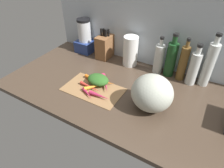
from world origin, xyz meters
TOP-DOWN VIEW (x-y plane):
  - ground_plane at (0.00, 0.00)cm, footprint 170.00×80.00cm
  - wall_back at (0.00, 38.50)cm, footprint 170.00×3.00cm
  - cutting_board at (-22.09, -10.89)cm, footprint 38.24×22.83cm
  - carrot_0 at (-17.57, -2.22)cm, footprint 11.43×5.22cm
  - carrot_1 at (-17.54, -3.72)cm, footprint 14.40×15.98cm
  - carrot_2 at (-13.85, -15.97)cm, footprint 13.91×2.99cm
  - carrot_3 at (-21.76, -17.61)cm, footprint 11.03×7.00cm
  - carrot_4 at (-23.89, -11.42)cm, footprint 16.91×3.91cm
  - carrot_5 at (-27.97, -3.85)cm, footprint 12.58×5.14cm
  - carrot_6 at (-22.14, -10.52)cm, footprint 9.80×11.21cm
  - carrot_greens_pile at (-22.30, -4.58)cm, footprint 14.80×11.38cm
  - winter_squash at (15.58, -7.88)cm, footprint 23.29×21.90cm
  - knife_block at (-38.31, 30.00)cm, footprint 9.75×14.97cm
  - blender_appliance at (-58.12, 30.50)cm, footprint 14.15×14.15cm
  - paper_towel_roll at (-15.52, 29.50)cm, footprint 10.88×10.88cm
  - bottle_0 at (6.34, 30.20)cm, footprint 6.74×6.74cm
  - bottle_1 at (14.48, 30.55)cm, footprint 7.19×7.19cm
  - bottle_2 at (22.88, 29.62)cm, footprint 5.77×5.77cm
  - bottle_3 at (30.22, 27.93)cm, footprint 6.58×6.58cm
  - bottle_4 at (37.93, 31.13)cm, footprint 6.66×6.66cm

SIDE VIEW (x-z plane):
  - ground_plane at x=0.00cm, z-range -3.00..0.00cm
  - cutting_board at x=-22.09cm, z-range 0.00..0.80cm
  - carrot_0 at x=-17.57cm, z-range 0.80..2.81cm
  - carrot_3 at x=-21.76cm, z-range 0.80..2.85cm
  - carrot_4 at x=-23.89cm, z-range 0.80..2.87cm
  - carrot_5 at x=-27.97cm, z-range 0.80..3.16cm
  - carrot_2 at x=-13.85cm, z-range 0.80..3.49cm
  - carrot_6 at x=-22.14cm, z-range 0.80..3.50cm
  - carrot_1 at x=-17.54cm, z-range 0.80..4.36cm
  - carrot_greens_pile at x=-22.30cm, z-range 0.80..7.06cm
  - knife_block at x=-38.31cm, z-range -2.42..21.22cm
  - winter_squash at x=15.58cm, z-range 0.00..21.31cm
  - bottle_0 at x=6.34cm, z-range -2.59..24.50cm
  - paper_towel_roll at x=-15.52cm, z-range 0.00..22.65cm
  - bottle_3 at x=30.22cm, z-range -2.20..26.19cm
  - blender_appliance at x=-58.12cm, z-range -1.89..25.98cm
  - bottle_2 at x=22.88cm, z-range -2.43..27.48cm
  - bottle_1 at x=14.48cm, z-range -2.57..28.37cm
  - bottle_4 at x=37.93cm, z-range -2.50..33.15cm
  - wall_back at x=0.00cm, z-range 0.00..60.00cm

